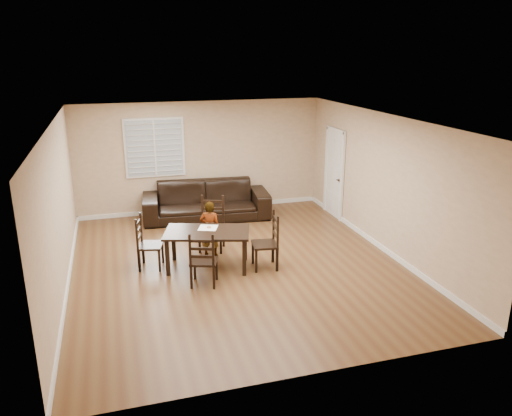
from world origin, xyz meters
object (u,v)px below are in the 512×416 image
at_px(child, 210,229).
at_px(chair_right, 272,243).
at_px(chair_left, 144,244).
at_px(donut, 209,227).
at_px(chair_near, 213,224).
at_px(chair_far, 203,263).
at_px(sofa, 206,201).
at_px(dining_table, 207,236).

bearing_deg(child, chair_right, 167.09).
bearing_deg(chair_left, donut, -83.41).
bearing_deg(child, chair_near, -79.84).
bearing_deg(chair_far, child, -87.48).
bearing_deg(chair_far, sofa, -82.64).
distance_m(chair_near, chair_far, 1.80).
xyz_separation_m(chair_far, child, (0.39, 1.31, 0.11)).
xyz_separation_m(chair_left, donut, (1.19, -0.17, 0.28)).
relative_size(chair_far, donut, 10.88).
bearing_deg(donut, chair_near, 74.23).
relative_size(dining_table, chair_near, 1.57).
relative_size(child, donut, 12.30).
height_order(chair_near, chair_right, chair_near).
bearing_deg(sofa, child, -93.78).
bearing_deg(chair_left, dining_table, -91.61).
relative_size(chair_near, donut, 12.01).
distance_m(chair_near, donut, 0.85).
height_order(dining_table, donut, donut).
bearing_deg(chair_near, donut, -84.94).
distance_m(dining_table, chair_right, 1.18).
relative_size(chair_right, sofa, 0.36).
height_order(chair_far, child, child).
bearing_deg(chair_far, chair_near, -87.74).
xyz_separation_m(chair_near, chair_right, (0.84, -1.26, -0.01)).
bearing_deg(donut, chair_right, -23.87).
bearing_deg(dining_table, chair_right, 0.97).
bearing_deg(sofa, donut, -94.43).
height_order(child, sofa, child).
bearing_deg(chair_right, child, -123.34).
relative_size(chair_near, sofa, 0.37).
bearing_deg(dining_table, chair_left, -179.81).
height_order(chair_right, donut, chair_right).
relative_size(donut, sofa, 0.03).
distance_m(chair_far, sofa, 3.68).
relative_size(chair_near, chair_far, 1.10).
bearing_deg(chair_near, chair_far, -86.07).
height_order(dining_table, sofa, sofa).
bearing_deg(sofa, chair_right, -73.75).
relative_size(dining_table, chair_right, 1.62).
xyz_separation_m(dining_table, chair_far, (-0.24, -0.78, -0.18)).
height_order(dining_table, chair_left, chair_left).
distance_m(chair_far, chair_left, 1.42).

